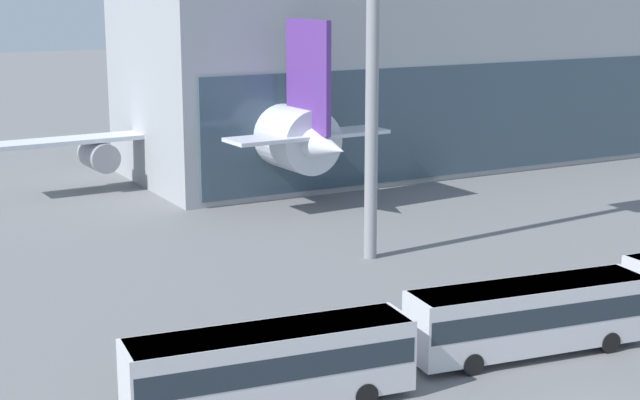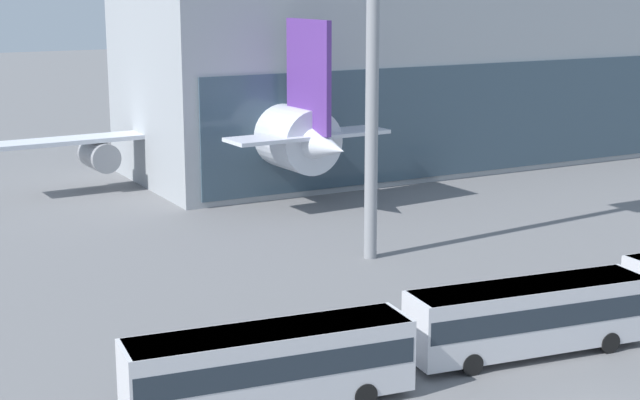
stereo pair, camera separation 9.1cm
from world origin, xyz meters
The scene contains 3 objects.
airliner_at_gate_far centered at (6.42, 53.79, 5.12)m, with size 39.40×42.72×14.12m.
shuttle_bus_0 centered at (-10.72, 7.79, 1.96)m, with size 11.90×3.92×3.35m.
shuttle_bus_1 centered at (2.23, 7.43, 1.96)m, with size 11.91×4.07×3.35m.
Camera 2 is at (-26.49, -25.21, 16.76)m, focal length 55.00 mm.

